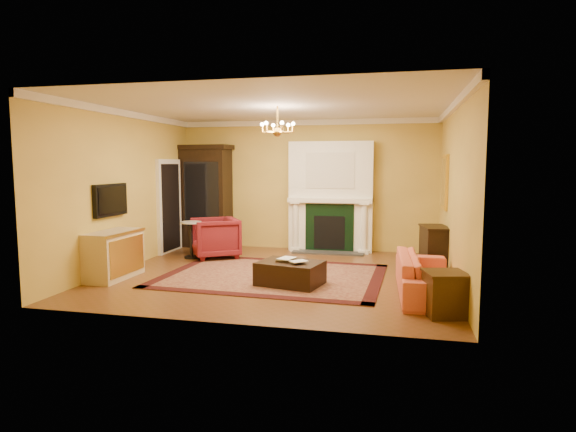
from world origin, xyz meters
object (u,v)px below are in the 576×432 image
(leather_ottoman, at_px, (290,273))
(wingback_armchair, at_px, (215,236))
(china_cabinet, at_px, (206,199))
(pedestal_table, at_px, (191,237))
(commode, at_px, (114,255))
(end_table, at_px, (445,295))
(coral_sofa, at_px, (426,268))
(console_table, at_px, (434,250))

(leather_ottoman, bearing_deg, wingback_armchair, 149.42)
(china_cabinet, xyz_separation_m, pedestal_table, (0.24, -1.41, -0.71))
(commode, xyz_separation_m, end_table, (5.45, -0.91, -0.14))
(pedestal_table, relative_size, leather_ottoman, 0.78)
(wingback_armchair, height_order, coral_sofa, wingback_armchair)
(coral_sofa, distance_m, leather_ottoman, 2.17)
(china_cabinet, relative_size, coral_sofa, 1.11)
(leather_ottoman, bearing_deg, pedestal_table, 157.54)
(china_cabinet, bearing_deg, leather_ottoman, -42.78)
(pedestal_table, distance_m, end_table, 5.68)
(end_table, height_order, leather_ottoman, end_table)
(china_cabinet, relative_size, pedestal_table, 2.98)
(china_cabinet, distance_m, coral_sofa, 5.99)
(commode, bearing_deg, coral_sofa, 2.54)
(coral_sofa, height_order, end_table, coral_sofa)
(china_cabinet, relative_size, commode, 2.09)
(china_cabinet, xyz_separation_m, wingback_armchair, (0.72, -1.26, -0.70))
(commode, height_order, leather_ottoman, commode)
(commode, height_order, end_table, commode)
(commode, relative_size, leather_ottoman, 1.10)
(pedestal_table, xyz_separation_m, end_table, (4.88, -2.90, -0.18))
(pedestal_table, bearing_deg, wingback_armchair, 18.25)
(end_table, bearing_deg, leather_ottoman, 154.24)
(china_cabinet, bearing_deg, console_table, -10.76)
(commode, xyz_separation_m, coral_sofa, (5.27, 0.09, -0.01))
(console_table, bearing_deg, commode, -171.29)
(china_cabinet, xyz_separation_m, leather_ottoman, (2.78, -3.18, -0.96))
(china_cabinet, bearing_deg, wingback_armchair, -54.34)
(wingback_armchair, distance_m, coral_sofa, 4.69)
(pedestal_table, relative_size, end_table, 1.40)
(china_cabinet, height_order, pedestal_table, china_cabinet)
(pedestal_table, xyz_separation_m, coral_sofa, (4.70, -1.89, -0.04))
(commode, bearing_deg, china_cabinet, 85.98)
(end_table, height_order, console_table, console_table)
(end_table, relative_size, leather_ottoman, 0.55)
(china_cabinet, xyz_separation_m, end_table, (5.12, -4.31, -0.89))
(pedestal_table, relative_size, commode, 0.70)
(console_table, relative_size, leather_ottoman, 0.81)
(china_cabinet, bearing_deg, commode, -89.50)
(wingback_armchair, height_order, commode, wingback_armchair)
(coral_sofa, bearing_deg, leather_ottoman, 84.27)
(china_cabinet, distance_m, console_table, 5.46)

